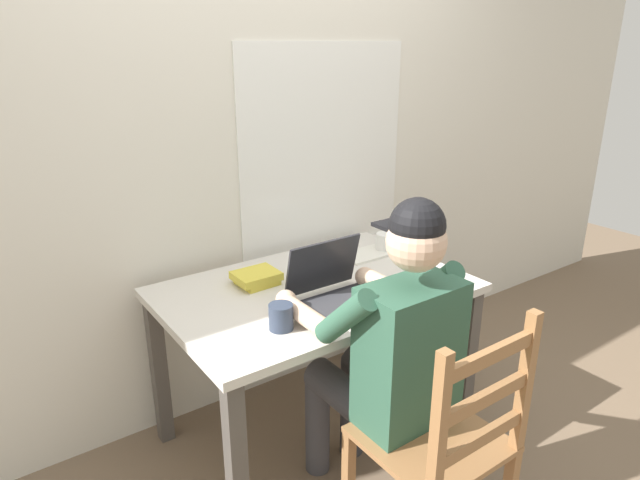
# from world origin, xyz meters

# --- Properties ---
(ground_plane) EXTENTS (8.00, 8.00, 0.00)m
(ground_plane) POSITION_xyz_m (0.00, 0.00, 0.00)
(ground_plane) COLOR brown
(back_wall) EXTENTS (6.00, 0.08, 2.60)m
(back_wall) POSITION_xyz_m (0.01, 0.49, 1.30)
(back_wall) COLOR silver
(back_wall) RESTS_ON ground
(desk) EXTENTS (1.24, 0.82, 0.73)m
(desk) POSITION_xyz_m (0.00, 0.00, 0.64)
(desk) COLOR beige
(desk) RESTS_ON ground
(seated_person) EXTENTS (0.50, 0.60, 1.25)m
(seated_person) POSITION_xyz_m (-0.03, -0.49, 0.69)
(seated_person) COLOR #2D5642
(seated_person) RESTS_ON ground
(wooden_chair) EXTENTS (0.42, 0.42, 0.95)m
(wooden_chair) POSITION_xyz_m (-0.03, -0.77, 0.47)
(wooden_chair) COLOR olive
(wooden_chair) RESTS_ON ground
(laptop) EXTENTS (0.33, 0.29, 0.23)m
(laptop) POSITION_xyz_m (-0.02, -0.16, 0.79)
(laptop) COLOR #232328
(laptop) RESTS_ON desk
(computer_mouse) EXTENTS (0.06, 0.10, 0.03)m
(computer_mouse) POSITION_xyz_m (0.28, -0.20, 0.75)
(computer_mouse) COLOR black
(computer_mouse) RESTS_ON desk
(coffee_mug_white) EXTENTS (0.12, 0.08, 0.09)m
(coffee_mug_white) POSITION_xyz_m (0.51, 0.14, 0.78)
(coffee_mug_white) COLOR white
(coffee_mug_white) RESTS_ON desk
(coffee_mug_dark) EXTENTS (0.12, 0.09, 0.09)m
(coffee_mug_dark) POSITION_xyz_m (-0.30, -0.23, 0.78)
(coffee_mug_dark) COLOR #2D384C
(coffee_mug_dark) RESTS_ON desk
(book_stack_main) EXTENTS (0.18, 0.15, 0.05)m
(book_stack_main) POSITION_xyz_m (-0.19, 0.16, 0.76)
(book_stack_main) COLOR gold
(book_stack_main) RESTS_ON desk
(paper_pile_near_laptop) EXTENTS (0.24, 0.15, 0.01)m
(paper_pile_near_laptop) POSITION_xyz_m (0.40, 0.15, 0.74)
(paper_pile_near_laptop) COLOR silver
(paper_pile_near_laptop) RESTS_ON desk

